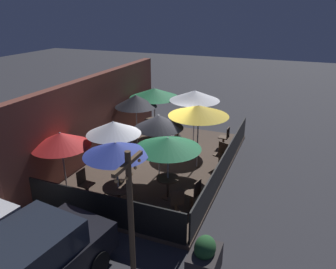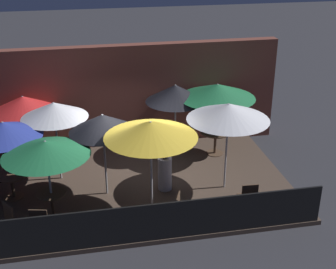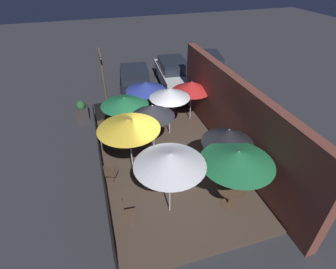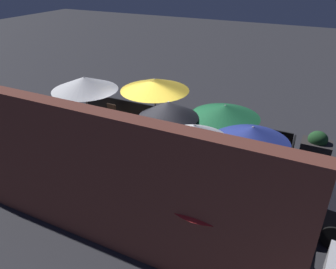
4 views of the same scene
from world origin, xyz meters
name	(u,v)px [view 1 (image 1 of 4)]	position (x,y,z in m)	size (l,w,h in m)	color
ground_plane	(160,166)	(0.00, 0.00, 0.00)	(60.00, 60.00, 0.00)	#2D2D33
patio_deck	(160,164)	(0.00, 0.00, 0.06)	(8.31, 5.16, 0.12)	#47382D
building_wall	(96,117)	(0.00, 2.81, 1.66)	(9.91, 0.36, 3.33)	brown
fence_front	(225,163)	(0.00, -2.54, 0.59)	(8.11, 0.05, 0.95)	black
fence_side_left	(102,209)	(-4.11, 0.00, 0.59)	(0.05, 4.96, 0.95)	black
patio_umbrella_0	(168,143)	(-2.19, -1.19, 2.00)	(2.03, 2.03, 2.06)	#B2B2B7
patio_umbrella_1	(116,149)	(-3.24, -0.03, 2.06)	(1.89, 1.89, 2.13)	#B2B2B7
patio_umbrella_2	(154,93)	(2.64, 1.41, 2.17)	(2.26, 2.26, 2.26)	#B2B2B7
patio_umbrella_3	(195,95)	(2.32, -0.60, 2.32)	(2.13, 2.13, 2.41)	#B2B2B7
patio_umbrella_4	(159,121)	(-0.83, -0.31, 2.13)	(1.72, 1.72, 2.25)	#B2B2B7
patio_umbrella_5	(136,101)	(1.45, 1.74, 2.07)	(1.80, 1.80, 2.21)	#B2B2B7
patio_umbrella_6	(61,139)	(-2.96, 2.14, 1.90)	(1.88, 1.88, 2.02)	#B2B2B7
patio_umbrella_7	(113,128)	(-2.03, 0.75, 2.17)	(1.78, 1.78, 2.26)	#B2B2B7
patio_umbrella_8	(199,111)	(0.20, -1.42, 2.36)	(2.19, 2.19, 2.43)	#B2B2B7
dining_table_0	(168,182)	(-2.19, -1.19, 0.67)	(0.72, 0.72, 0.70)	#4C3828
dining_table_1	(118,191)	(-3.24, -0.03, 0.69)	(0.94, 0.94, 0.71)	#4C3828
dining_table_2	(155,123)	(2.64, 1.41, 0.72)	(0.96, 0.96, 0.76)	#4C3828
patio_chair_0	(194,193)	(-2.40, -2.12, 0.63)	(0.48, 0.48, 0.93)	#4C3828
patio_chair_1	(225,136)	(2.47, -1.98, 0.61)	(0.42, 0.42, 0.91)	#4C3828
patio_chair_2	(85,183)	(-3.17, 1.22, 0.64)	(0.42, 0.42, 0.95)	#4C3828
patio_chair_3	(176,201)	(-3.00, -1.79, 0.62)	(0.56, 0.56, 0.92)	#4C3828
patio_chair_4	(221,154)	(0.56, -2.25, 0.65)	(0.52, 0.52, 0.96)	#4C3828
patron_0	(176,145)	(0.72, -0.39, 0.63)	(0.50, 0.50, 1.16)	silver
planter_box	(204,259)	(-4.75, -3.13, 0.45)	(0.93, 0.65, 1.03)	#332D2D
light_post	(131,215)	(-5.65, -1.78, 1.86)	(1.10, 0.12, 3.28)	brown
parked_car_0	(26,267)	(-6.77, 0.07, 0.84)	(4.03, 2.18, 1.62)	black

